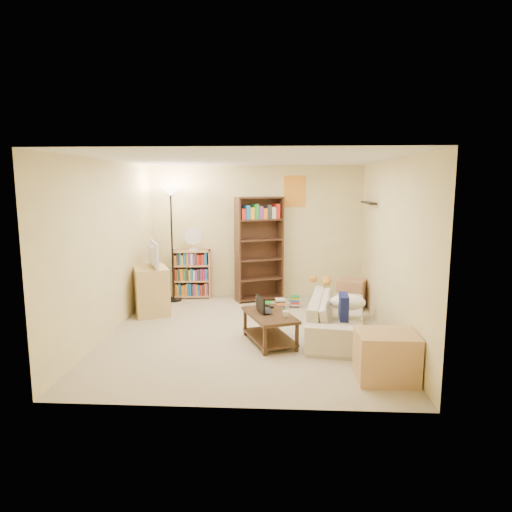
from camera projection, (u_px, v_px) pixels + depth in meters
name	position (u px, v px, depth m)	size (l,w,h in m)	color
room	(248.00, 223.00, 6.43)	(4.50, 4.54, 2.52)	beige
sofa	(337.00, 316.00, 6.56)	(1.04, 2.02, 0.56)	#C0B69F
navy_pillow	(344.00, 307.00, 6.10)	(0.37, 0.11, 0.33)	#121951
cream_blanket	(348.00, 302.00, 6.54)	(0.52, 0.37, 0.22)	white
tabby_cat	(324.00, 280.00, 7.27)	(0.45, 0.21, 0.15)	orange
coffee_table	(270.00, 324.00, 6.23)	(0.84, 1.07, 0.42)	#3F2718
laptop	(270.00, 311.00, 6.29)	(0.26, 0.36, 0.03)	black
laptop_screen	(260.00, 304.00, 6.22)	(0.01, 0.31, 0.21)	white
mug	(286.00, 314.00, 6.03)	(0.09, 0.09, 0.08)	white
tv_remote	(269.00, 306.00, 6.53)	(0.05, 0.17, 0.02)	black
tv_stand	(151.00, 290.00, 7.64)	(0.53, 0.74, 0.79)	#DEB96C
television	(150.00, 254.00, 7.55)	(0.38, 0.72, 0.43)	black
tall_bookshelf	(259.00, 247.00, 8.39)	(0.91, 0.62, 1.93)	#442A1A
short_bookshelf	(192.00, 274.00, 8.69)	(0.74, 0.36, 0.91)	tan
desk_fan	(193.00, 238.00, 8.54)	(0.33, 0.18, 0.44)	white
floor_lamp	(171.00, 211.00, 8.27)	(0.36, 0.36, 2.10)	black
side_table	(352.00, 294.00, 7.99)	(0.44, 0.44, 0.51)	tan
end_cabinet	(386.00, 356.00, 5.07)	(0.65, 0.54, 0.54)	tan
book_stacks	(282.00, 303.00, 7.98)	(0.66, 0.33, 0.21)	red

